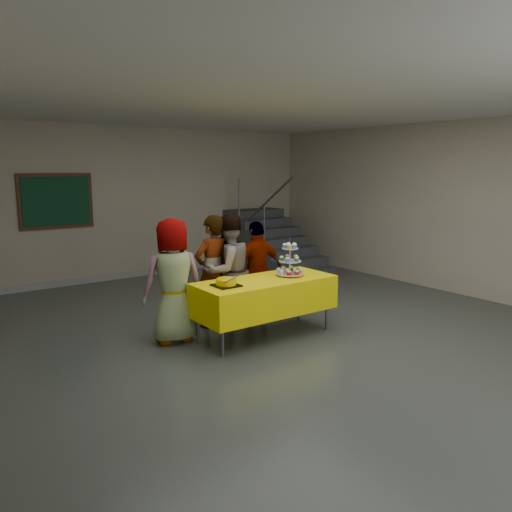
{
  "coord_description": "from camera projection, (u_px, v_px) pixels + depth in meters",
  "views": [
    {
      "loc": [
        -3.92,
        -4.52,
        2.21
      ],
      "look_at": [
        -0.12,
        0.72,
        1.05
      ],
      "focal_mm": 35.0,
      "sensor_mm": 36.0,
      "label": 1
    }
  ],
  "objects": [
    {
      "name": "schoolchild_c",
      "position": [
        228.0,
        271.0,
        6.93
      ],
      "size": [
        0.82,
        0.67,
        1.58
      ],
      "primitive_type": "imported",
      "rotation": [
        0.0,
        0.0,
        3.24
      ],
      "color": "slate",
      "rests_on": "ground"
    },
    {
      "name": "bear_cake",
      "position": [
        226.0,
        281.0,
        6.1
      ],
      "size": [
        0.32,
        0.36,
        0.12
      ],
      "color": "black",
      "rests_on": "bake_table"
    },
    {
      "name": "room_shell",
      "position": [
        299.0,
        174.0,
        5.9
      ],
      "size": [
        10.0,
        10.04,
        3.02
      ],
      "color": "#4C514C",
      "rests_on": "ground"
    },
    {
      "name": "staircase",
      "position": [
        269.0,
        246.0,
        11.02
      ],
      "size": [
        1.3,
        2.4,
        2.04
      ],
      "color": "#424447",
      "rests_on": "ground"
    },
    {
      "name": "schoolchild_a",
      "position": [
        173.0,
        281.0,
        6.28
      ],
      "size": [
        0.84,
        0.6,
        1.59
      ],
      "primitive_type": "imported",
      "rotation": [
        0.0,
        0.0,
        3.01
      ],
      "color": "slate",
      "rests_on": "ground"
    },
    {
      "name": "bake_table",
      "position": [
        265.0,
        295.0,
        6.51
      ],
      "size": [
        1.88,
        0.78,
        0.77
      ],
      "color": "#595960",
      "rests_on": "ground"
    },
    {
      "name": "schoolchild_b",
      "position": [
        212.0,
        271.0,
        6.91
      ],
      "size": [
        0.62,
        0.45,
        1.57
      ],
      "primitive_type": "imported",
      "rotation": [
        0.0,
        0.0,
        3.27
      ],
      "color": "#5C5C65",
      "rests_on": "ground"
    },
    {
      "name": "cupcake_stand",
      "position": [
        290.0,
        263.0,
        6.67
      ],
      "size": [
        0.38,
        0.38,
        0.44
      ],
      "color": "silver",
      "rests_on": "bake_table"
    },
    {
      "name": "schoolchild_d",
      "position": [
        258.0,
        269.0,
        7.37
      ],
      "size": [
        0.86,
        0.4,
        1.43
      ],
      "primitive_type": "imported",
      "rotation": [
        0.0,
        0.0,
        3.08
      ],
      "color": "slate",
      "rests_on": "ground"
    },
    {
      "name": "noticeboard",
      "position": [
        56.0,
        201.0,
        9.05
      ],
      "size": [
        1.3,
        0.05,
        1.0
      ],
      "color": "#472B16",
      "rests_on": "ground"
    }
  ]
}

